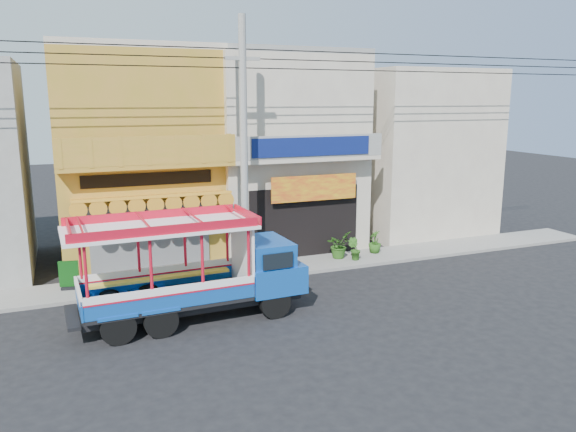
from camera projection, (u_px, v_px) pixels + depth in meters
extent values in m
plane|color=black|center=(310.00, 307.00, 17.32)|extent=(90.00, 90.00, 0.00)
cube|color=slate|center=(266.00, 269.00, 20.93)|extent=(30.00, 2.00, 0.12)
cube|color=#A28424|center=(136.00, 158.00, 22.28)|extent=(6.00, 6.00, 8.00)
cube|color=#595B5E|center=(151.00, 239.00, 20.07)|extent=(4.20, 0.10, 2.60)
cube|color=orange|center=(152.00, 196.00, 19.07)|extent=(5.20, 1.50, 0.31)
cube|color=#A28424|center=(149.00, 166.00, 19.23)|extent=(6.00, 0.70, 0.18)
cube|color=#A28424|center=(149.00, 151.00, 18.85)|extent=(6.00, 0.12, 0.95)
cube|color=black|center=(148.00, 179.00, 19.62)|extent=(4.50, 0.04, 0.45)
cube|color=#B4A694|center=(130.00, 50.00, 21.43)|extent=(6.00, 6.00, 0.24)
cube|color=#B4A694|center=(277.00, 153.00, 24.49)|extent=(6.00, 6.00, 8.00)
cube|color=black|center=(304.00, 222.00, 22.26)|extent=(4.60, 0.12, 2.80)
cube|color=yellow|center=(315.00, 188.00, 21.83)|extent=(3.60, 0.05, 1.00)
cube|color=#B4A694|center=(308.00, 159.00, 21.44)|extent=(6.00, 0.70, 0.18)
cube|color=gray|center=(312.00, 146.00, 21.06)|extent=(6.00, 0.12, 0.85)
cube|color=navy|center=(312.00, 147.00, 21.00)|extent=(4.80, 0.06, 0.70)
cube|color=gray|center=(277.00, 55.00, 23.64)|extent=(6.00, 6.00, 0.24)
cube|color=#B4A694|center=(231.00, 163.00, 20.53)|extent=(0.35, 0.30, 8.00)
cube|color=#B4A694|center=(412.00, 152.00, 27.10)|extent=(6.00, 6.00, 7.60)
cylinder|color=gray|center=(244.00, 153.00, 19.02)|extent=(0.26, 0.26, 9.00)
cube|color=gray|center=(242.00, 58.00, 18.38)|extent=(1.20, 0.12, 0.12)
cylinder|color=black|center=(271.00, 68.00, 18.81)|extent=(28.00, 0.04, 0.04)
cylinder|color=black|center=(271.00, 59.00, 18.75)|extent=(28.00, 0.04, 0.04)
cylinder|color=black|center=(271.00, 50.00, 18.69)|extent=(28.00, 0.04, 0.04)
cylinder|color=black|center=(275.00, 303.00, 16.39)|extent=(0.93, 0.29, 0.93)
cylinder|color=black|center=(254.00, 285.00, 17.96)|extent=(0.93, 0.29, 0.93)
cylinder|color=black|center=(161.00, 321.00, 15.05)|extent=(0.93, 0.29, 0.93)
cylinder|color=black|center=(149.00, 300.00, 16.62)|extent=(0.93, 0.29, 0.93)
cylinder|color=black|center=(118.00, 328.00, 14.61)|extent=(0.93, 0.29, 0.93)
cylinder|color=black|center=(110.00, 305.00, 16.18)|extent=(0.93, 0.29, 0.93)
cube|color=black|center=(193.00, 301.00, 16.26)|extent=(6.27, 1.75, 0.26)
cube|color=blue|center=(269.00, 274.00, 17.12)|extent=(1.74, 2.09, 0.83)
cube|color=blue|center=(265.00, 251.00, 16.92)|extent=(1.36, 1.92, 0.69)
cube|color=black|center=(285.00, 250.00, 17.19)|extent=(0.11, 1.63, 0.51)
cube|color=black|center=(166.00, 299.00, 15.92)|extent=(4.65, 2.20, 0.11)
cube|color=blue|center=(174.00, 299.00, 14.98)|extent=(4.58, 0.24, 0.56)
cube|color=white|center=(173.00, 290.00, 14.93)|extent=(4.58, 0.25, 0.20)
cube|color=blue|center=(159.00, 278.00, 16.73)|extent=(4.58, 0.24, 0.56)
cube|color=white|center=(158.00, 270.00, 16.68)|extent=(4.58, 0.25, 0.20)
cylinder|color=red|center=(86.00, 272.00, 13.92)|extent=(0.09, 0.09, 1.48)
cylinder|color=red|center=(80.00, 253.00, 15.64)|extent=(0.09, 0.09, 1.48)
cube|color=white|center=(242.00, 254.00, 16.63)|extent=(0.14, 1.87, 2.08)
cube|color=white|center=(160.00, 228.00, 15.46)|extent=(5.21, 2.45, 0.09)
cube|color=red|center=(159.00, 222.00, 15.42)|extent=(5.03, 2.35, 0.24)
cube|color=black|center=(70.00, 288.00, 18.60)|extent=(0.58, 0.39, 0.10)
cube|color=#0B400E|center=(69.00, 274.00, 18.50)|extent=(0.63, 0.20, 0.87)
imported|color=#285618|center=(339.00, 245.00, 22.17)|extent=(1.25, 1.22, 1.05)
imported|color=#285618|center=(354.00, 249.00, 21.90)|extent=(0.61, 0.61, 0.87)
imported|color=#285618|center=(375.00, 242.00, 22.91)|extent=(0.66, 0.66, 0.93)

